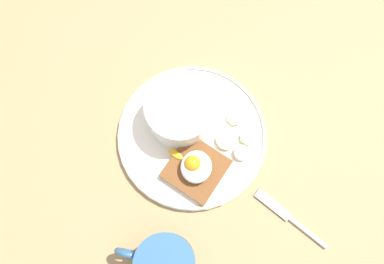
{
  "coord_description": "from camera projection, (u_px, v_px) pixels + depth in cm",
  "views": [
    {
      "loc": [
        17.34,
        3.27,
        68.82
      ],
      "look_at": [
        0.0,
        0.0,
        5.0
      ],
      "focal_mm": 35.0,
      "sensor_mm": 36.0,
      "label": 1
    }
  ],
  "objects": [
    {
      "name": "plate",
      "position": [
        192.0,
        135.0,
        0.68
      ],
      "size": [
        27.27,
        27.27,
        1.6
      ],
      "color": "silver",
      "rests_on": "ground_plane"
    },
    {
      "name": "banana_slice_left",
      "position": [
        248.0,
        138.0,
        0.67
      ],
      "size": [
        3.86,
        3.85,
        1.19
      ],
      "color": "beige",
      "rests_on": "plate"
    },
    {
      "name": "coffee_mug",
      "position": [
        163.0,
        262.0,
        0.59
      ],
      "size": [
        9.35,
        12.8,
        8.83
      ],
      "color": "#2F5C85",
      "rests_on": "ground_plane"
    },
    {
      "name": "knife",
      "position": [
        291.0,
        219.0,
        0.65
      ],
      "size": [
        8.1,
        13.57,
        0.8
      ],
      "color": "silver",
      "rests_on": "ground_plane"
    },
    {
      "name": "toast_slice",
      "position": [
        196.0,
        169.0,
        0.66
      ],
      "size": [
        12.34,
        12.34,
        1.41
      ],
      "color": "brown",
      "rests_on": "plate"
    },
    {
      "name": "banana_slice_front",
      "position": [
        226.0,
        138.0,
        0.67
      ],
      "size": [
        4.14,
        4.06,
        1.46
      ],
      "color": "beige",
      "rests_on": "plate"
    },
    {
      "name": "banana_slice_right",
      "position": [
        235.0,
        118.0,
        0.68
      ],
      "size": [
        2.89,
        2.98,
        1.3
      ],
      "color": "beige",
      "rests_on": "plate"
    },
    {
      "name": "banana_slice_back",
      "position": [
        241.0,
        153.0,
        0.67
      ],
      "size": [
        3.31,
        3.39,
        1.35
      ],
      "color": "#EEE4C0",
      "rests_on": "plate"
    },
    {
      "name": "poached_egg",
      "position": [
        195.0,
        166.0,
        0.64
      ],
      "size": [
        5.79,
        8.27,
        3.67
      ],
      "color": "white",
      "rests_on": "toast_slice"
    },
    {
      "name": "ground_plane",
      "position": [
        192.0,
        138.0,
        0.7
      ],
      "size": [
        120.0,
        120.0,
        2.0
      ],
      "primitive_type": "cube",
      "color": "#9E7F52",
      "rests_on": "ground"
    },
    {
      "name": "oatmeal_bowl",
      "position": [
        180.0,
        112.0,
        0.66
      ],
      "size": [
        12.08,
        12.08,
        6.91
      ],
      "color": "white",
      "rests_on": "plate"
    }
  ]
}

